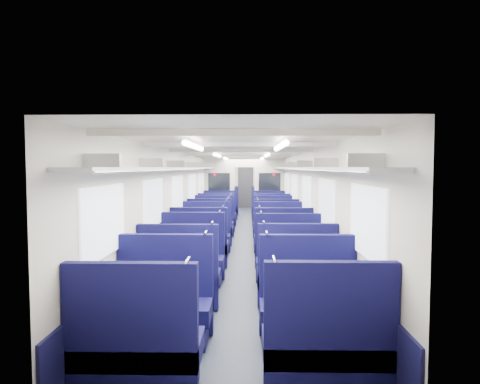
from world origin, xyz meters
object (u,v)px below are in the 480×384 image
Objects in this scene: seat_7 at (289,264)px; seat_20 at (223,209)px; seat_10 at (206,238)px; seat_8 at (200,248)px; bulkhead at (244,189)px; seat_3 at (309,309)px; seat_21 at (266,209)px; seat_19 at (269,216)px; seat_22 at (225,207)px; seat_9 at (283,249)px; seat_5 at (296,279)px; seat_6 at (192,261)px; seat_14 at (214,225)px; seat_2 at (163,308)px; seat_23 at (265,207)px; seat_1 at (326,351)px; seat_13 at (276,231)px; seat_0 at (136,352)px; seat_4 at (180,280)px; seat_16 at (217,220)px; seat_17 at (271,220)px; seat_15 at (273,225)px; seat_18 at (219,215)px; end_door at (246,187)px; seat_11 at (279,239)px; seat_12 at (210,231)px.

seat_20 is (-1.66, 9.02, 0.00)m from seat_7.
seat_8 is at bearing -90.00° from seat_10.
bulkhead is 9.94m from seat_3.
seat_20 is 1.66m from seat_21.
seat_19 is 1.00× the size of seat_22.
seat_9 is 1.00× the size of seat_19.
seat_5 and seat_6 have the same top height.
seat_14 and seat_19 have the same top height.
seat_2 is 1.00× the size of seat_23.
seat_1 is 1.00× the size of seat_2.
seat_0 is at bearing -103.45° from seat_13.
seat_19 is (0.83, -0.64, -0.85)m from bulkhead.
seat_4 is 1.00× the size of seat_16.
seat_0 is at bearing -90.00° from seat_4.
seat_7 is at bearing -90.00° from seat_17.
seat_9 is 3.33m from seat_15.
seat_1 is at bearing -90.00° from seat_3.
seat_10 is 1.00× the size of seat_15.
seat_5 is 1.00× the size of seat_6.
bulkhead reaches higher than seat_20.
seat_21 is at bearing 51.54° from seat_18.
seat_9 is at bearing 70.58° from seat_0.
end_door is 14.99m from seat_4.
seat_22 is (-1.66, 3.23, 0.00)m from seat_19.
seat_8 is at bearing -110.67° from seat_17.
seat_2 is 8.18m from seat_17.
seat_3 is 2.26m from seat_7.
bulkhead is 9.94m from seat_2.
seat_3 is 1.00× the size of seat_9.
seat_6 is at bearing -125.48° from seat_11.
seat_7 is at bearing -70.55° from seat_14.
bulkhead is 2.83m from seat_23.
seat_19 is at bearing 63.53° from seat_12.
seat_5 is (0.83, -8.60, -0.85)m from bulkhead.
seat_0 and seat_7 have the same top height.
bulkhead is at bearing 84.55° from seat_4.
bulkhead is 5.27m from seat_11.
bulkhead is 7.56m from seat_6.
seat_16 is at bearing -90.00° from seat_20.
seat_12 is at bearing 109.75° from seat_5.
seat_12 is 5.70m from seat_21.
seat_0 and seat_1 have the same top height.
end_door is 16.16m from seat_2.
seat_14 and seat_18 have the same top height.
seat_3 is at bearing -65.30° from seat_8.
seat_0 is at bearing -90.00° from seat_12.
seat_17 and seat_20 have the same top height.
seat_1 is at bearing -70.53° from seat_8.
seat_13 is at bearing -73.17° from seat_20.
seat_1 and seat_10 have the same top height.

